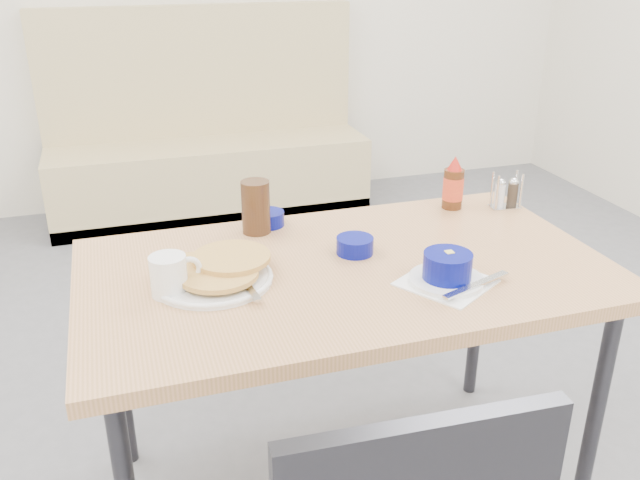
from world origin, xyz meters
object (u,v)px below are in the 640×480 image
object	(u,v)px
booth_bench	(208,155)
pancake_plate	(214,273)
dining_table	(346,286)
syrup_bottle	(453,186)
condiment_caddy	(506,195)
grits_setting	(447,271)
coffee_mug	(170,275)
butter_bowl	(355,246)
creamer_bowl	(268,219)
amber_tumbler	(256,207)

from	to	relation	value
booth_bench	pancake_plate	world-z (taller)	booth_bench
dining_table	syrup_bottle	distance (m)	0.58
condiment_caddy	syrup_bottle	bearing A→B (deg)	169.52
grits_setting	syrup_bottle	distance (m)	0.55
coffee_mug	butter_bowl	world-z (taller)	coffee_mug
creamer_bowl	amber_tumbler	distance (m)	0.08
creamer_bowl	butter_bowl	bearing A→B (deg)	-56.06
condiment_caddy	syrup_bottle	distance (m)	0.18
booth_bench	grits_setting	xyz separation A→B (m)	(0.21, -2.71, 0.45)
amber_tumbler	condiment_caddy	size ratio (longest dim) A/B	1.36
grits_setting	creamer_bowl	xyz separation A→B (m)	(-0.34, 0.51, -0.01)
amber_tumbler	syrup_bottle	distance (m)	0.65
booth_bench	grits_setting	size ratio (longest dim) A/B	6.37
booth_bench	grits_setting	world-z (taller)	booth_bench
pancake_plate	coffee_mug	bearing A→B (deg)	-160.19
coffee_mug	booth_bench	bearing A→B (deg)	79.77
booth_bench	amber_tumbler	xyz separation A→B (m)	(-0.18, -2.23, 0.49)
grits_setting	butter_bowl	xyz separation A→B (m)	(-0.16, 0.24, -0.01)
creamer_bowl	pancake_plate	bearing A→B (deg)	-124.41
dining_table	condiment_caddy	world-z (taller)	condiment_caddy
dining_table	pancake_plate	xyz separation A→B (m)	(-0.35, 0.02, 0.08)
creamer_bowl	syrup_bottle	size ratio (longest dim) A/B	0.57
butter_bowl	amber_tumbler	size ratio (longest dim) A/B	0.65
amber_tumbler	syrup_bottle	bearing A→B (deg)	0.59
creamer_bowl	syrup_bottle	distance (m)	0.61
dining_table	creamer_bowl	bearing A→B (deg)	111.24
coffee_mug	grits_setting	size ratio (longest dim) A/B	0.44
dining_table	amber_tumbler	distance (m)	0.38
grits_setting	syrup_bottle	world-z (taller)	syrup_bottle
coffee_mug	syrup_bottle	size ratio (longest dim) A/B	0.76
booth_bench	butter_bowl	bearing A→B (deg)	-88.84
coffee_mug	grits_setting	bearing A→B (deg)	-12.91
syrup_bottle	coffee_mug	bearing A→B (deg)	-160.79
creamer_bowl	grits_setting	bearing A→B (deg)	-56.40
butter_bowl	condiment_caddy	size ratio (longest dim) A/B	0.89
grits_setting	condiment_caddy	xyz separation A→B (m)	(0.43, 0.43, 0.00)
grits_setting	creamer_bowl	distance (m)	0.61
dining_table	creamer_bowl	size ratio (longest dim) A/B	14.27
coffee_mug	butter_bowl	distance (m)	0.52
dining_table	coffee_mug	distance (m)	0.48
dining_table	condiment_caddy	xyz separation A→B (m)	(0.64, 0.26, 0.10)
dining_table	condiment_caddy	size ratio (longest dim) A/B	12.01
dining_table	butter_bowl	xyz separation A→B (m)	(0.05, 0.07, 0.08)
dining_table	grits_setting	size ratio (longest dim) A/B	4.69
pancake_plate	amber_tumbler	bearing A→B (deg)	58.08
creamer_bowl	butter_bowl	size ratio (longest dim) A/B	0.95
grits_setting	condiment_caddy	world-z (taller)	condiment_caddy
grits_setting	butter_bowl	distance (m)	0.29
booth_bench	condiment_caddy	world-z (taller)	booth_bench
amber_tumbler	butter_bowl	bearing A→B (deg)	-45.42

